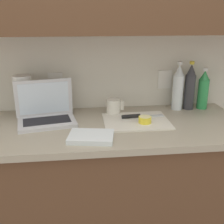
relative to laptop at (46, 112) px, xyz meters
name	(u,v)px	position (x,y,z in m)	size (l,w,h in m)	color
wall_back	(79,8)	(0.21, 0.15, 0.56)	(5.20, 0.38, 2.60)	silver
counter_unit	(83,196)	(0.20, -0.09, -0.51)	(1.83, 0.63, 0.94)	brown
laptop	(46,112)	(0.00, 0.00, 0.00)	(0.36, 0.27, 0.23)	silver
cutting_board	(136,121)	(0.51, -0.06, -0.05)	(0.37, 0.29, 0.01)	silver
knife	(136,116)	(0.52, -0.02, -0.04)	(0.26, 0.05, 0.02)	silver
lemon_half_cut	(145,120)	(0.55, -0.11, -0.03)	(0.07, 0.07, 0.04)	yellow
bottle_green_soda	(178,88)	(0.82, 0.13, 0.09)	(0.07, 0.07, 0.31)	silver
bottle_oil_tall	(190,87)	(0.90, 0.13, 0.09)	(0.07, 0.07, 0.31)	#333338
bottle_water_clear	(203,90)	(0.99, 0.13, 0.07)	(0.07, 0.07, 0.27)	#2D934C
measuring_cup	(114,107)	(0.40, 0.08, -0.01)	(0.11, 0.09, 0.09)	silver
paper_towel_roll	(23,96)	(-0.14, 0.13, 0.07)	(0.11, 0.11, 0.25)	white
dish_towel	(91,137)	(0.25, -0.27, -0.04)	(0.22, 0.16, 0.02)	white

